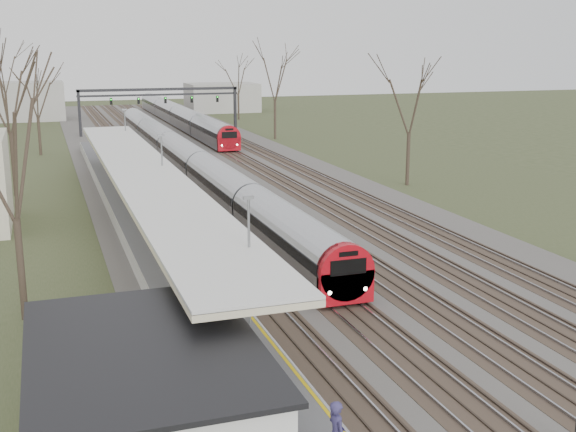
% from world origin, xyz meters
% --- Properties ---
extents(track_bed, '(24.00, 160.00, 0.22)m').
position_xyz_m(track_bed, '(0.26, 55.00, 0.06)').
color(track_bed, '#474442').
rests_on(track_bed, ground).
extents(platform, '(3.50, 69.00, 1.00)m').
position_xyz_m(platform, '(-9.05, 37.50, 0.50)').
color(platform, '#9E9B93').
rests_on(platform, ground).
extents(canopy, '(4.10, 50.00, 3.11)m').
position_xyz_m(canopy, '(-9.05, 32.99, 3.93)').
color(canopy, slate).
rests_on(canopy, platform).
extents(station_building, '(6.00, 9.00, 3.20)m').
position_xyz_m(station_building, '(-12.50, 8.00, 1.60)').
color(station_building, silver).
rests_on(station_building, ground).
extents(signal_gantry, '(21.00, 0.59, 6.08)m').
position_xyz_m(signal_gantry, '(0.29, 84.99, 4.91)').
color(signal_gantry, black).
rests_on(signal_gantry, ground).
extents(tree_west_near, '(5.00, 5.00, 10.30)m').
position_xyz_m(tree_west_near, '(-16.00, 20.00, 7.29)').
color(tree_west_near, '#2D231C').
rests_on(tree_west_near, ground).
extents(tree_west_far, '(5.50, 5.50, 11.33)m').
position_xyz_m(tree_west_far, '(-17.00, 48.00, 8.02)').
color(tree_west_far, '#2D231C').
rests_on(tree_west_far, ground).
extents(tree_east_far, '(5.00, 5.00, 10.30)m').
position_xyz_m(tree_east_far, '(14.00, 42.00, 7.29)').
color(tree_east_far, '#2D231C').
rests_on(tree_east_far, ground).
extents(train_near, '(2.62, 75.21, 3.05)m').
position_xyz_m(train_near, '(-2.50, 53.95, 1.48)').
color(train_near, '#9799A0').
rests_on(train_near, ground).
extents(train_far, '(2.62, 60.21, 3.05)m').
position_xyz_m(train_far, '(4.50, 94.69, 1.48)').
color(train_far, '#9799A0').
rests_on(train_far, ground).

